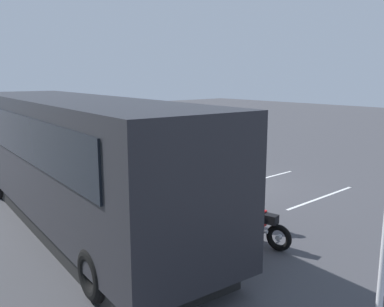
{
  "coord_description": "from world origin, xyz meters",
  "views": [
    {
      "loc": [
        -10.3,
        9.63,
        3.79
      ],
      "look_at": [
        0.41,
        0.48,
        1.1
      ],
      "focal_mm": 38.23,
      "sensor_mm": 36.0,
      "label": 1
    }
  ],
  "objects_px": {
    "tour_bus": "(76,162)",
    "spectator_far_left": "(221,183)",
    "spectator_far_right": "(119,154)",
    "stunt_motorcycle": "(203,140)",
    "parked_motorcycle_silver": "(251,223)",
    "spectator_right": "(137,163)",
    "spectator_centre": "(167,168)",
    "spectator_left": "(186,175)",
    "traffic_cone": "(248,163)"
  },
  "relations": [
    {
      "from": "parked_motorcycle_silver",
      "to": "traffic_cone",
      "type": "xyz_separation_m",
      "value": [
        4.97,
        -5.5,
        -0.18
      ]
    },
    {
      "from": "stunt_motorcycle",
      "to": "spectator_left",
      "type": "bearing_deg",
      "value": 133.96
    },
    {
      "from": "spectator_centre",
      "to": "spectator_far_right",
      "type": "xyz_separation_m",
      "value": [
        2.51,
        0.22,
        0.08
      ]
    },
    {
      "from": "spectator_centre",
      "to": "spectator_far_right",
      "type": "distance_m",
      "value": 2.52
    },
    {
      "from": "tour_bus",
      "to": "spectator_far_right",
      "type": "xyz_separation_m",
      "value": [
        2.76,
        -2.85,
        -0.56
      ]
    },
    {
      "from": "tour_bus",
      "to": "spectator_centre",
      "type": "relative_size",
      "value": 6.37
    },
    {
      "from": "spectator_right",
      "to": "stunt_motorcycle",
      "type": "relative_size",
      "value": 0.9
    },
    {
      "from": "stunt_motorcycle",
      "to": "spectator_right",
      "type": "bearing_deg",
      "value": 112.96
    },
    {
      "from": "traffic_cone",
      "to": "spectator_far_left",
      "type": "bearing_deg",
      "value": 125.11
    },
    {
      "from": "spectator_left",
      "to": "spectator_centre",
      "type": "distance_m",
      "value": 1.44
    },
    {
      "from": "tour_bus",
      "to": "spectator_left",
      "type": "distance_m",
      "value": 2.97
    },
    {
      "from": "tour_bus",
      "to": "traffic_cone",
      "type": "distance_m",
      "value": 8.17
    },
    {
      "from": "spectator_far_right",
      "to": "parked_motorcycle_silver",
      "type": "distance_m",
      "value": 6.5
    },
    {
      "from": "spectator_far_left",
      "to": "spectator_right",
      "type": "xyz_separation_m",
      "value": [
        3.77,
        0.13,
        -0.09
      ]
    },
    {
      "from": "spectator_far_left",
      "to": "traffic_cone",
      "type": "distance_m",
      "value": 6.26
    },
    {
      "from": "traffic_cone",
      "to": "tour_bus",
      "type": "bearing_deg",
      "value": 99.1
    },
    {
      "from": "spectator_right",
      "to": "stunt_motorcycle",
      "type": "bearing_deg",
      "value": -67.04
    },
    {
      "from": "spectator_far_right",
      "to": "stunt_motorcycle",
      "type": "distance_m",
      "value": 4.65
    },
    {
      "from": "spectator_left",
      "to": "spectator_right",
      "type": "xyz_separation_m",
      "value": [
        2.6,
        -0.07,
        -0.11
      ]
    },
    {
      "from": "spectator_far_left",
      "to": "spectator_far_right",
      "type": "relative_size",
      "value": 0.99
    },
    {
      "from": "traffic_cone",
      "to": "spectator_centre",
      "type": "bearing_deg",
      "value": 101.73
    },
    {
      "from": "spectator_centre",
      "to": "spectator_left",
      "type": "bearing_deg",
      "value": 164.69
    },
    {
      "from": "spectator_centre",
      "to": "stunt_motorcycle",
      "type": "distance_m",
      "value": 5.43
    },
    {
      "from": "spectator_right",
      "to": "tour_bus",
      "type": "bearing_deg",
      "value": 118.1
    },
    {
      "from": "spectator_right",
      "to": "stunt_motorcycle",
      "type": "height_order",
      "value": "stunt_motorcycle"
    },
    {
      "from": "tour_bus",
      "to": "spectator_far_right",
      "type": "relative_size",
      "value": 5.98
    },
    {
      "from": "tour_bus",
      "to": "traffic_cone",
      "type": "relative_size",
      "value": 17.14
    },
    {
      "from": "spectator_left",
      "to": "stunt_motorcycle",
      "type": "distance_m",
      "value": 6.61
    },
    {
      "from": "spectator_left",
      "to": "parked_motorcycle_silver",
      "type": "height_order",
      "value": "spectator_left"
    },
    {
      "from": "spectator_centre",
      "to": "spectator_far_right",
      "type": "relative_size",
      "value": 0.94
    },
    {
      "from": "spectator_left",
      "to": "tour_bus",
      "type": "bearing_deg",
      "value": 67.13
    },
    {
      "from": "spectator_far_left",
      "to": "spectator_right",
      "type": "height_order",
      "value": "spectator_far_left"
    },
    {
      "from": "tour_bus",
      "to": "spectator_far_right",
      "type": "bearing_deg",
      "value": -45.84
    },
    {
      "from": "parked_motorcycle_silver",
      "to": "stunt_motorcycle",
      "type": "relative_size",
      "value": 1.1
    },
    {
      "from": "tour_bus",
      "to": "stunt_motorcycle",
      "type": "relative_size",
      "value": 5.84
    },
    {
      "from": "spectator_far_right",
      "to": "parked_motorcycle_silver",
      "type": "bearing_deg",
      "value": 176.62
    },
    {
      "from": "spectator_far_left",
      "to": "spectator_left",
      "type": "relative_size",
      "value": 0.99
    },
    {
      "from": "spectator_centre",
      "to": "stunt_motorcycle",
      "type": "relative_size",
      "value": 0.92
    },
    {
      "from": "spectator_far_right",
      "to": "traffic_cone",
      "type": "height_order",
      "value": "spectator_far_right"
    },
    {
      "from": "spectator_far_right",
      "to": "parked_motorcycle_silver",
      "type": "height_order",
      "value": "spectator_far_right"
    },
    {
      "from": "spectator_right",
      "to": "spectator_far_right",
      "type": "xyz_separation_m",
      "value": [
        1.29,
        -0.09,
        0.1
      ]
    },
    {
      "from": "tour_bus",
      "to": "spectator_far_right",
      "type": "height_order",
      "value": "tour_bus"
    },
    {
      "from": "parked_motorcycle_silver",
      "to": "spectator_far_left",
      "type": "bearing_deg",
      "value": -16.56
    },
    {
      "from": "tour_bus",
      "to": "spectator_far_left",
      "type": "relative_size",
      "value": 6.04
    },
    {
      "from": "spectator_left",
      "to": "spectator_right",
      "type": "distance_m",
      "value": 2.61
    },
    {
      "from": "tour_bus",
      "to": "stunt_motorcycle",
      "type": "distance_m",
      "value": 8.23
    },
    {
      "from": "spectator_right",
      "to": "parked_motorcycle_silver",
      "type": "height_order",
      "value": "spectator_right"
    },
    {
      "from": "spectator_far_left",
      "to": "spectator_centre",
      "type": "distance_m",
      "value": 2.56
    },
    {
      "from": "spectator_right",
      "to": "parked_motorcycle_silver",
      "type": "relative_size",
      "value": 0.82
    },
    {
      "from": "spectator_left",
      "to": "parked_motorcycle_silver",
      "type": "bearing_deg",
      "value": 175.07
    }
  ]
}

